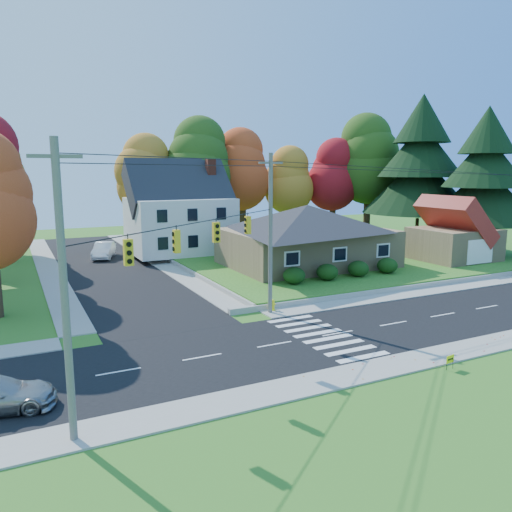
% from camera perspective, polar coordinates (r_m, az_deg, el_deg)
% --- Properties ---
extents(ground, '(120.00, 120.00, 0.00)m').
position_cam_1_polar(ground, '(28.41, 9.32, -8.75)').
color(ground, '#3D7923').
extents(road_main, '(90.00, 8.00, 0.02)m').
position_cam_1_polar(road_main, '(28.41, 9.32, -8.73)').
color(road_main, black).
rests_on(road_main, ground).
extents(road_cross, '(8.00, 44.00, 0.02)m').
position_cam_1_polar(road_cross, '(49.24, -16.75, -1.09)').
color(road_cross, black).
rests_on(road_cross, ground).
extents(sidewalk_north, '(90.00, 2.00, 0.08)m').
position_cam_1_polar(sidewalk_north, '(32.39, 4.14, -6.23)').
color(sidewalk_north, '#9C9A90').
rests_on(sidewalk_north, ground).
extents(sidewalk_south, '(90.00, 2.00, 0.08)m').
position_cam_1_polar(sidewalk_south, '(24.78, 16.22, -11.75)').
color(sidewalk_south, '#9C9A90').
rests_on(sidewalk_south, ground).
extents(lawn, '(30.00, 30.00, 0.50)m').
position_cam_1_polar(lawn, '(52.35, 7.51, 0.14)').
color(lawn, '#3D7923').
rests_on(lawn, ground).
extents(ranch_house, '(14.60, 10.60, 5.40)m').
position_cam_1_polar(ranch_house, '(45.06, 5.85, 2.49)').
color(ranch_house, tan).
rests_on(ranch_house, lawn).
extents(colonial_house, '(10.40, 8.40, 9.60)m').
position_cam_1_polar(colonial_house, '(52.44, -8.68, 4.91)').
color(colonial_house, silver).
rests_on(colonial_house, lawn).
extents(garage, '(7.30, 6.30, 4.60)m').
position_cam_1_polar(garage, '(51.12, 21.73, 2.23)').
color(garage, tan).
rests_on(garage, lawn).
extents(hedge_row, '(10.70, 1.70, 1.27)m').
position_cam_1_polar(hedge_row, '(40.07, 9.92, -1.61)').
color(hedge_row, '#163A10').
rests_on(hedge_row, lawn).
extents(traffic_infrastructure, '(38.10, 10.66, 10.00)m').
position_cam_1_polar(traffic_infrastructure, '(28.23, 7.76, 1.92)').
color(traffic_infrastructure, '#666059').
rests_on(traffic_infrastructure, ground).
extents(tree_lot_0, '(6.72, 6.72, 12.51)m').
position_cam_1_polar(tree_lot_0, '(57.47, -12.60, 8.93)').
color(tree_lot_0, '#3F2A19').
rests_on(tree_lot_0, lawn).
extents(tree_lot_1, '(7.84, 7.84, 14.60)m').
position_cam_1_polar(tree_lot_1, '(58.27, -6.58, 10.39)').
color(tree_lot_1, '#3F2A19').
rests_on(tree_lot_1, lawn).
extents(tree_lot_2, '(7.28, 7.28, 13.56)m').
position_cam_1_polar(tree_lot_2, '(61.48, -1.55, 9.81)').
color(tree_lot_2, '#3F2A19').
rests_on(tree_lot_2, lawn).
extents(tree_lot_3, '(6.16, 6.16, 11.47)m').
position_cam_1_polar(tree_lot_3, '(63.39, 3.83, 8.61)').
color(tree_lot_3, '#3F2A19').
rests_on(tree_lot_3, lawn).
extents(tree_lot_4, '(6.72, 6.72, 12.51)m').
position_cam_1_polar(tree_lot_4, '(65.78, 8.86, 9.13)').
color(tree_lot_4, '#3F2A19').
rests_on(tree_lot_4, lawn).
extents(tree_lot_5, '(8.40, 8.40, 15.64)m').
position_cam_1_polar(tree_lot_5, '(66.61, 12.77, 10.70)').
color(tree_lot_5, '#3F2A19').
rests_on(tree_lot_5, lawn).
extents(conifer_east_a, '(12.80, 12.80, 16.96)m').
position_cam_1_polar(conifer_east_a, '(61.28, 18.26, 9.73)').
color(conifer_east_a, '#3F2A19').
rests_on(conifer_east_a, lawn).
extents(conifer_east_b, '(11.20, 11.20, 14.84)m').
position_cam_1_polar(conifer_east_b, '(56.63, 24.66, 8.24)').
color(conifer_east_b, '#3F2A19').
rests_on(conifer_east_b, lawn).
extents(white_car, '(3.25, 5.23, 1.63)m').
position_cam_1_polar(white_car, '(53.46, -17.01, 0.63)').
color(white_car, white).
rests_on(white_car, road_cross).
extents(fire_hydrant, '(0.45, 0.35, 0.79)m').
position_cam_1_polar(fire_hydrant, '(32.19, 1.93, -5.69)').
color(fire_hydrant, yellow).
rests_on(fire_hydrant, ground).
extents(yard_sign, '(0.53, 0.11, 0.67)m').
position_cam_1_polar(yard_sign, '(24.80, 21.31, -10.96)').
color(yard_sign, black).
rests_on(yard_sign, ground).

